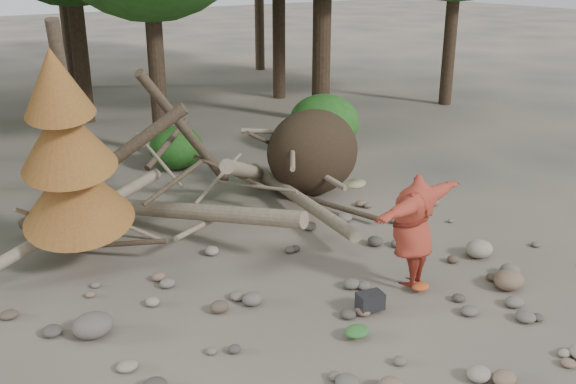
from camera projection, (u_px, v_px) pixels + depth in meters
ground at (341, 300)px, 10.33m from camera, size 120.00×120.00×0.00m
deadfall_pile at (294, 159)px, 14.36m from camera, size 8.55×5.24×3.30m
dead_conifer at (69, 156)px, 10.57m from camera, size 2.06×2.16×4.35m
bush_mid at (176, 148)px, 16.61m from camera, size 1.40×1.40×1.12m
bush_right at (324, 123)px, 18.13m from camera, size 2.00×2.00×1.60m
frisbee_thrower at (413, 230)px, 10.36m from camera, size 2.96×1.18×2.22m
backpack at (370, 304)px, 9.93m from camera, size 0.44×0.34×0.27m
cloth_green at (357, 334)px, 9.25m from camera, size 0.38×0.32×0.14m
cloth_orange at (420, 289)px, 10.55m from camera, size 0.31×0.25×0.11m
boulder_front_right at (509, 280)px, 10.63m from camera, size 0.53×0.47×0.32m
boulder_mid_right at (479, 249)px, 11.77m from camera, size 0.52×0.47×0.31m
boulder_mid_left at (93, 325)px, 9.29m from camera, size 0.59×0.53×0.35m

